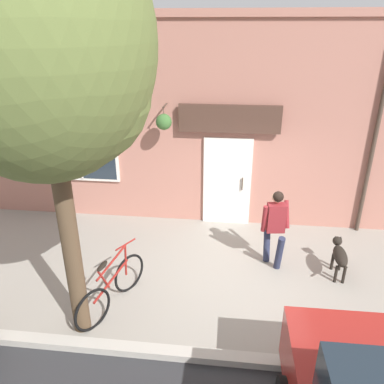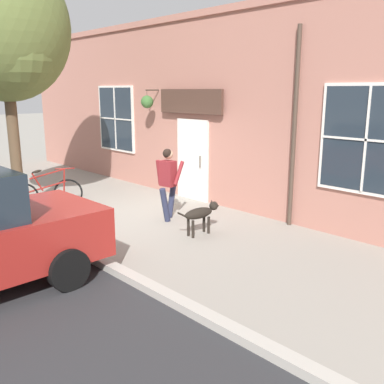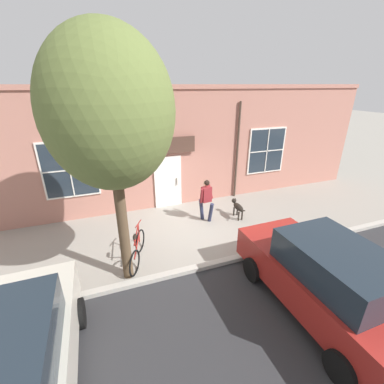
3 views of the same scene
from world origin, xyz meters
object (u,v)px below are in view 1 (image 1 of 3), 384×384
Objects in this scene: pedestrian_walking at (275,222)px; dog_on_leash at (340,255)px; street_tree_by_curb at (47,54)px; leaning_bicycle at (112,288)px.

pedestrian_walking reaches higher than dog_on_leash.
street_tree_by_curb reaches higher than dog_on_leash.
street_tree_by_curb reaches higher than pedestrian_walking.
pedestrian_walking is 3.21m from leaning_bicycle.
dog_on_leash is 0.19× the size of street_tree_by_curb.
pedestrian_walking is 1.33m from dog_on_leash.
street_tree_by_curb is at bearing -66.22° from dog_on_leash.
pedestrian_walking is 0.98× the size of leaning_bicycle.
street_tree_by_curb is (1.88, -4.26, 3.63)m from dog_on_leash.
leaning_bicycle is at bearing 151.31° from street_tree_by_curb.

